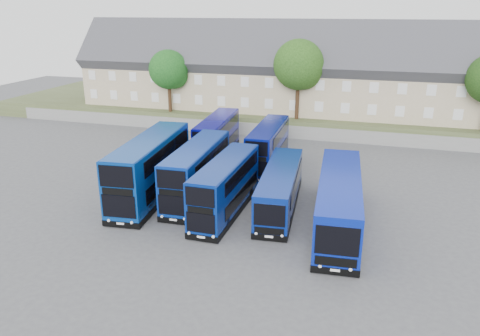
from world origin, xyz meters
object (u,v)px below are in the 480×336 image
at_px(dd_front_mid, 197,173).
at_px(tree_west, 170,71).
at_px(dd_front_left, 150,169).
at_px(tree_mid, 300,67).
at_px(coach_east_a, 280,189).

xyz_separation_m(dd_front_mid, tree_west, (-11.59, 20.87, 4.98)).
bearing_deg(dd_front_mid, dd_front_left, -167.72).
height_order(dd_front_mid, tree_mid, tree_mid).
bearing_deg(tree_mid, tree_west, -178.21).
relative_size(tree_west, tree_mid, 0.83).
bearing_deg(dd_front_left, tree_mid, 64.96).
relative_size(dd_front_mid, tree_west, 1.40).
bearing_deg(tree_west, tree_mid, 1.79).
bearing_deg(dd_front_mid, tree_mid, 75.90).
relative_size(dd_front_left, tree_mid, 1.33).
relative_size(coach_east_a, tree_mid, 1.25).
relative_size(dd_front_mid, tree_mid, 1.17).
xyz_separation_m(tree_west, tree_mid, (16.00, 0.50, 1.02)).
bearing_deg(dd_front_mid, coach_east_a, -4.53).
relative_size(dd_front_left, coach_east_a, 1.06).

